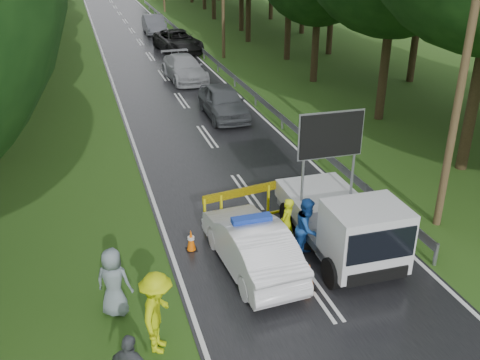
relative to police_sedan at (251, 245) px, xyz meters
name	(u,v)px	position (x,y,z in m)	size (l,w,h in m)	color
ground	(314,288)	(1.32, -1.41, -0.74)	(160.00, 160.00, 0.00)	#2D4E16
road	(150,57)	(1.32, 28.59, -0.73)	(7.00, 140.00, 0.02)	black
guardrail	(199,47)	(5.02, 28.26, -0.19)	(0.12, 60.06, 0.70)	gray
utility_pole_near	(464,69)	(6.52, 0.59, 4.32)	(1.40, 0.24, 10.00)	#4D3E24
police_sedan	(251,245)	(0.00, 0.00, 0.00)	(1.85, 4.57, 1.62)	white
work_truck	(344,222)	(2.76, -0.10, 0.32)	(2.28, 4.96, 3.93)	gray
barrier	(245,196)	(0.64, 2.59, 0.18)	(2.91, 0.50, 1.21)	#D6CD0B
officer	(287,223)	(1.33, 0.73, 0.06)	(0.58, 0.38, 1.60)	#D7EA0C
civilian	(307,228)	(1.72, 0.11, 0.18)	(0.90, 0.70, 1.85)	#164393
bystander_left	(158,313)	(-2.98, -2.47, 0.27)	(1.30, 0.75, 2.02)	#C1D60B
bystander_right	(114,282)	(-3.80, -0.90, 0.17)	(0.89, 0.58, 1.82)	slate
queue_car_first	(223,102)	(2.81, 13.22, 0.06)	(1.88, 4.67, 1.59)	#404448
queue_car_second	(184,68)	(2.41, 21.03, 0.01)	(2.11, 5.20, 1.51)	#93959B
queue_car_third	(178,41)	(3.68, 29.69, 0.09)	(2.74, 5.95, 1.65)	black
queue_car_fourth	(154,24)	(3.16, 38.49, 0.08)	(1.74, 4.98, 1.64)	#45464D
cone_center	(309,277)	(1.13, -1.41, -0.36)	(0.38, 0.38, 0.80)	black
cone_far	(304,227)	(2.07, 1.09, -0.39)	(0.34, 0.34, 0.72)	black
cone_left_mid	(191,240)	(-1.42, 1.36, -0.40)	(0.33, 0.33, 0.69)	black
cone_right	(368,234)	(3.72, 0.09, -0.36)	(0.37, 0.37, 0.78)	black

